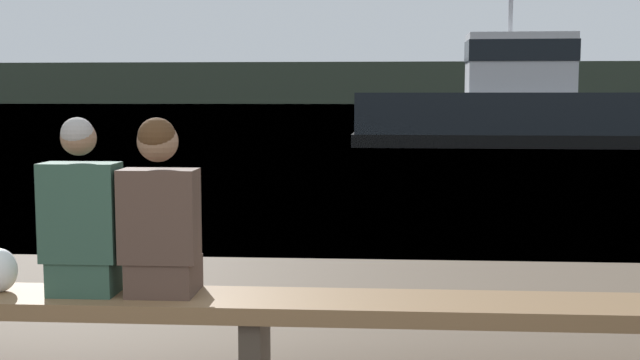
{
  "coord_description": "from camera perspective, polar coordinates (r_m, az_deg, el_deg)",
  "views": [
    {
      "loc": [
        1.03,
        -2.15,
        1.59
      ],
      "look_at": [
        0.51,
        5.24,
        0.81
      ],
      "focal_mm": 45.0,
      "sensor_mm": 36.0,
      "label": 1
    }
  ],
  "objects": [
    {
      "name": "bench_main",
      "position": [
        4.61,
        -4.66,
        -9.2
      ],
      "size": [
        8.42,
        0.5,
        0.46
      ],
      "color": "brown",
      "rests_on": "ground"
    },
    {
      "name": "shopping_bag",
      "position": [
        5.02,
        -21.82,
        -5.97
      ],
      "size": [
        0.2,
        0.18,
        0.25
      ],
      "color": "white",
      "rests_on": "bench_main"
    },
    {
      "name": "person_right",
      "position": [
        4.61,
        -11.29,
        -2.54
      ],
      "size": [
        0.43,
        0.38,
        1.01
      ],
      "color": "#4C382D",
      "rests_on": "bench_main"
    },
    {
      "name": "person_left",
      "position": [
        4.75,
        -16.53,
        -2.69
      ],
      "size": [
        0.43,
        0.37,
        1.01
      ],
      "color": "#2D4C3D",
      "rests_on": "bench_main"
    },
    {
      "name": "water_surface",
      "position": [
        127.71,
        3.53,
        5.31
      ],
      "size": [
        240.0,
        240.0,
        0.0
      ],
      "primitive_type": "plane",
      "color": "#426B8E",
      "rests_on": "ground"
    },
    {
      "name": "far_shoreline",
      "position": [
        156.97,
        3.63,
        6.88
      ],
      "size": [
        600.0,
        12.0,
        7.86
      ],
      "primitive_type": "cube",
      "color": "#384233",
      "rests_on": "ground"
    },
    {
      "name": "tugboat_red",
      "position": [
        25.97,
        13.14,
        4.82
      ],
      "size": [
        9.54,
        2.98,
        5.92
      ],
      "rotation": [
        0.0,
        0.0,
        1.55
      ],
      "color": "black",
      "rests_on": "water_surface"
    }
  ]
}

